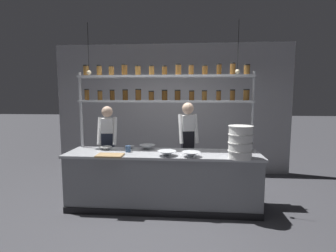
{
  "coord_description": "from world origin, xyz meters",
  "views": [
    {
      "loc": [
        0.43,
        -4.14,
        1.85
      ],
      "look_at": [
        0.07,
        0.2,
        1.33
      ],
      "focal_mm": 28.0,
      "sensor_mm": 36.0,
      "label": 1
    }
  ],
  "objects_px": {
    "prep_bowl_center_front": "(167,153)",
    "prep_bowl_far_left": "(191,154)",
    "serving_cup_front": "(128,149)",
    "cutting_board": "(110,155)",
    "prep_bowl_center_back": "(130,147)",
    "prep_bowl_near_right": "(106,148)",
    "prep_bowl_near_left": "(147,147)",
    "chef_left": "(108,143)",
    "container_stack": "(240,142)",
    "chef_center": "(188,141)",
    "spice_shelf_unit": "(165,91)"
  },
  "relations": [
    {
      "from": "prep_bowl_near_left",
      "to": "prep_bowl_far_left",
      "type": "bearing_deg",
      "value": -33.59
    },
    {
      "from": "container_stack",
      "to": "prep_bowl_near_right",
      "type": "distance_m",
      "value": 2.21
    },
    {
      "from": "container_stack",
      "to": "prep_bowl_far_left",
      "type": "distance_m",
      "value": 0.75
    },
    {
      "from": "cutting_board",
      "to": "prep_bowl_center_front",
      "type": "bearing_deg",
      "value": 5.36
    },
    {
      "from": "serving_cup_front",
      "to": "prep_bowl_center_front",
      "type": "bearing_deg",
      "value": -18.95
    },
    {
      "from": "prep_bowl_center_back",
      "to": "prep_bowl_far_left",
      "type": "height_order",
      "value": "prep_bowl_far_left"
    },
    {
      "from": "prep_bowl_center_front",
      "to": "prep_bowl_near_right",
      "type": "xyz_separation_m",
      "value": [
        -1.07,
        0.36,
        -0.01
      ]
    },
    {
      "from": "prep_bowl_near_right",
      "to": "prep_bowl_far_left",
      "type": "relative_size",
      "value": 0.73
    },
    {
      "from": "chef_center",
      "to": "chef_left",
      "type": "bearing_deg",
      "value": 169.46
    },
    {
      "from": "container_stack",
      "to": "prep_bowl_center_back",
      "type": "relative_size",
      "value": 2.92
    },
    {
      "from": "spice_shelf_unit",
      "to": "prep_bowl_near_left",
      "type": "height_order",
      "value": "spice_shelf_unit"
    },
    {
      "from": "prep_bowl_center_front",
      "to": "prep_bowl_far_left",
      "type": "distance_m",
      "value": 0.37
    },
    {
      "from": "spice_shelf_unit",
      "to": "chef_left",
      "type": "height_order",
      "value": "spice_shelf_unit"
    },
    {
      "from": "prep_bowl_near_right",
      "to": "serving_cup_front",
      "type": "height_order",
      "value": "serving_cup_front"
    },
    {
      "from": "prep_bowl_near_left",
      "to": "chef_left",
      "type": "bearing_deg",
      "value": 152.55
    },
    {
      "from": "chef_left",
      "to": "cutting_board",
      "type": "height_order",
      "value": "chef_left"
    },
    {
      "from": "cutting_board",
      "to": "prep_bowl_center_back",
      "type": "distance_m",
      "value": 0.61
    },
    {
      "from": "prep_bowl_center_back",
      "to": "serving_cup_front",
      "type": "xyz_separation_m",
      "value": [
        0.04,
        -0.28,
        0.03
      ]
    },
    {
      "from": "chef_left",
      "to": "container_stack",
      "type": "bearing_deg",
      "value": -30.41
    },
    {
      "from": "chef_center",
      "to": "serving_cup_front",
      "type": "height_order",
      "value": "chef_center"
    },
    {
      "from": "chef_center",
      "to": "cutting_board",
      "type": "relative_size",
      "value": 4.28
    },
    {
      "from": "prep_bowl_center_front",
      "to": "prep_bowl_near_left",
      "type": "bearing_deg",
      "value": 128.7
    },
    {
      "from": "cutting_board",
      "to": "prep_bowl_near_right",
      "type": "height_order",
      "value": "prep_bowl_near_right"
    },
    {
      "from": "prep_bowl_near_left",
      "to": "prep_bowl_near_right",
      "type": "relative_size",
      "value": 1.35
    },
    {
      "from": "cutting_board",
      "to": "prep_bowl_near_right",
      "type": "xyz_separation_m",
      "value": [
        -0.21,
        0.44,
        0.02
      ]
    },
    {
      "from": "chef_center",
      "to": "container_stack",
      "type": "relative_size",
      "value": 3.53
    },
    {
      "from": "prep_bowl_center_front",
      "to": "serving_cup_front",
      "type": "bearing_deg",
      "value": 161.05
    },
    {
      "from": "container_stack",
      "to": "serving_cup_front",
      "type": "relative_size",
      "value": 4.63
    },
    {
      "from": "prep_bowl_near_left",
      "to": "serving_cup_front",
      "type": "height_order",
      "value": "serving_cup_front"
    },
    {
      "from": "prep_bowl_center_front",
      "to": "serving_cup_front",
      "type": "height_order",
      "value": "serving_cup_front"
    },
    {
      "from": "chef_left",
      "to": "prep_bowl_far_left",
      "type": "xyz_separation_m",
      "value": [
        1.58,
        -0.93,
        0.02
      ]
    },
    {
      "from": "prep_bowl_center_back",
      "to": "prep_bowl_near_right",
      "type": "distance_m",
      "value": 0.4
    },
    {
      "from": "spice_shelf_unit",
      "to": "cutting_board",
      "type": "bearing_deg",
      "value": -140.53
    },
    {
      "from": "spice_shelf_unit",
      "to": "prep_bowl_near_right",
      "type": "height_order",
      "value": "spice_shelf_unit"
    },
    {
      "from": "chef_center",
      "to": "prep_bowl_near_right",
      "type": "height_order",
      "value": "chef_center"
    },
    {
      "from": "serving_cup_front",
      "to": "prep_bowl_near_right",
      "type": "bearing_deg",
      "value": 161.88
    },
    {
      "from": "cutting_board",
      "to": "prep_bowl_far_left",
      "type": "bearing_deg",
      "value": 2.58
    },
    {
      "from": "prep_bowl_near_left",
      "to": "prep_bowl_near_right",
      "type": "xyz_separation_m",
      "value": [
        -0.69,
        -0.11,
        -0.01
      ]
    },
    {
      "from": "prep_bowl_near_right",
      "to": "chef_left",
      "type": "bearing_deg",
      "value": 104.1
    },
    {
      "from": "prep_bowl_center_front",
      "to": "serving_cup_front",
      "type": "xyz_separation_m",
      "value": [
        -0.66,
        0.23,
        0.01
      ]
    },
    {
      "from": "prep_bowl_near_left",
      "to": "prep_bowl_far_left",
      "type": "distance_m",
      "value": 0.9
    },
    {
      "from": "spice_shelf_unit",
      "to": "chef_center",
      "type": "relative_size",
      "value": 1.76
    },
    {
      "from": "chef_center",
      "to": "container_stack",
      "type": "height_order",
      "value": "chef_center"
    },
    {
      "from": "chef_left",
      "to": "prep_bowl_far_left",
      "type": "bearing_deg",
      "value": -37.84
    },
    {
      "from": "prep_bowl_near_right",
      "to": "prep_bowl_center_front",
      "type": "bearing_deg",
      "value": -18.63
    },
    {
      "from": "chef_center",
      "to": "prep_bowl_near_left",
      "type": "distance_m",
      "value": 0.84
    },
    {
      "from": "chef_center",
      "to": "serving_cup_front",
      "type": "distance_m",
      "value": 1.21
    },
    {
      "from": "prep_bowl_center_back",
      "to": "container_stack",
      "type": "bearing_deg",
      "value": -18.05
    },
    {
      "from": "cutting_board",
      "to": "prep_bowl_center_front",
      "type": "relative_size",
      "value": 1.37
    },
    {
      "from": "spice_shelf_unit",
      "to": "prep_bowl_far_left",
      "type": "relative_size",
      "value": 10.69
    }
  ]
}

